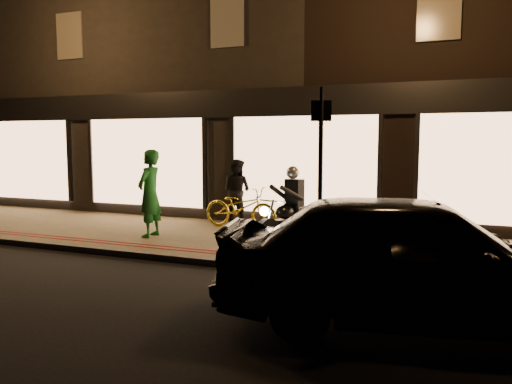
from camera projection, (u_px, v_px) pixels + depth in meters
ground at (236, 269)px, 8.63m from camera, size 90.00×90.00×0.00m
sidewalk at (275, 243)px, 10.47m from camera, size 50.00×4.00×0.12m
kerb_stone at (237, 265)px, 8.67m from camera, size 50.00×0.14×0.12m
red_kerb_lines at (248, 255)px, 9.12m from camera, size 50.00×0.26×0.01m
building_row at (347, 78)px, 16.48m from camera, size 48.00×10.11×8.50m
motorcycle at (289, 215)px, 9.91m from camera, size 0.83×1.88×1.59m
sign_post at (320, 165)px, 8.57m from camera, size 0.34×0.15×3.00m
bicycle_gold at (241, 207)px, 11.91m from camera, size 1.96×0.85×1.00m
person_green at (150, 193)px, 10.80m from camera, size 0.48×0.71×1.90m
person_dark at (237, 191)px, 12.67m from camera, size 0.87×0.72×1.62m
parked_car at (414, 258)px, 6.00m from camera, size 5.06×2.79×1.63m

